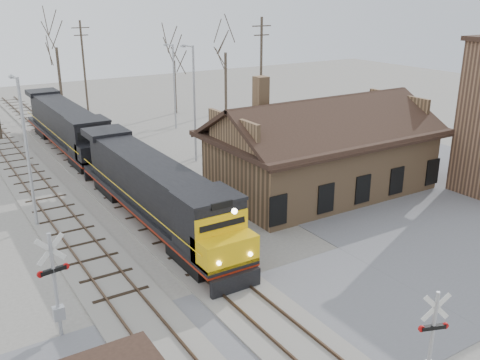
% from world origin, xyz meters
% --- Properties ---
extents(ground, '(140.00, 140.00, 0.00)m').
position_xyz_m(ground, '(0.00, 0.00, 0.00)').
color(ground, gray).
rests_on(ground, ground).
extents(road, '(60.00, 9.00, 0.03)m').
position_xyz_m(road, '(0.00, 0.00, 0.01)').
color(road, slate).
rests_on(road, ground).
extents(parking_lot, '(22.00, 26.00, 0.03)m').
position_xyz_m(parking_lot, '(18.00, 4.00, 0.02)').
color(parking_lot, slate).
rests_on(parking_lot, ground).
extents(track_main, '(3.40, 90.00, 0.24)m').
position_xyz_m(track_main, '(0.00, 15.00, 0.07)').
color(track_main, gray).
rests_on(track_main, ground).
extents(track_siding, '(3.40, 90.00, 0.24)m').
position_xyz_m(track_siding, '(-4.50, 15.00, 0.07)').
color(track_siding, gray).
rests_on(track_siding, ground).
extents(depot, '(15.20, 9.31, 7.90)m').
position_xyz_m(depot, '(11.99, 12.00, 2.41)').
color(depot, '#95704D').
rests_on(depot, ground).
extents(locomotive_lead, '(2.73, 18.31, 4.06)m').
position_xyz_m(locomotive_lead, '(0.00, 12.14, 2.13)').
color(locomotive_lead, black).
rests_on(locomotive_lead, ground).
extents(locomotive_trailing, '(2.73, 18.31, 3.84)m').
position_xyz_m(locomotive_trailing, '(0.00, 30.73, 2.13)').
color(locomotive_trailing, black).
rests_on(locomotive_trailing, ground).
extents(crossbuck_near, '(1.04, 0.45, 3.79)m').
position_xyz_m(crossbuck_near, '(2.27, -5.14, 1.79)').
color(crossbuck_near, '#A5A8AD').
rests_on(crossbuck_near, ground).
extents(crossbuck_far, '(1.26, 0.33, 4.42)m').
position_xyz_m(crossbuck_far, '(-7.50, 4.59, 2.05)').
color(crossbuck_far, '#A5A8AD').
rests_on(crossbuck_far, ground).
extents(streetlight_a, '(0.25, 2.04, 8.63)m').
position_xyz_m(streetlight_a, '(-5.95, 16.13, 4.85)').
color(streetlight_a, '#A5A8AD').
rests_on(streetlight_a, ground).
extents(streetlight_b, '(0.25, 2.04, 9.13)m').
position_xyz_m(streetlight_b, '(7.89, 22.68, 5.10)').
color(streetlight_b, '#A5A8AD').
rests_on(streetlight_b, ground).
extents(streetlight_c, '(0.25, 2.04, 8.25)m').
position_xyz_m(streetlight_c, '(11.34, 33.65, 4.65)').
color(streetlight_c, '#A5A8AD').
rests_on(streetlight_c, ground).
extents(utility_pole_b, '(2.00, 0.24, 10.09)m').
position_xyz_m(utility_pole_b, '(6.42, 46.66, 5.27)').
color(utility_pole_b, '#382D23').
rests_on(utility_pole_b, ground).
extents(utility_pole_c, '(2.00, 0.24, 10.86)m').
position_xyz_m(utility_pole_c, '(17.30, 27.16, 5.66)').
color(utility_pole_c, '#382D23').
rests_on(utility_pole_c, ground).
extents(tree_c, '(4.80, 4.80, 11.77)m').
position_xyz_m(tree_c, '(3.90, 47.91, 8.38)').
color(tree_c, '#382D23').
rests_on(tree_c, ground).
extents(tree_d, '(3.91, 3.91, 9.58)m').
position_xyz_m(tree_d, '(14.52, 40.19, 6.81)').
color(tree_d, '#382D23').
rests_on(tree_d, ground).
extents(tree_e, '(4.42, 4.42, 10.83)m').
position_xyz_m(tree_e, '(19.92, 38.11, 7.71)').
color(tree_e, '#382D23').
rests_on(tree_e, ground).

